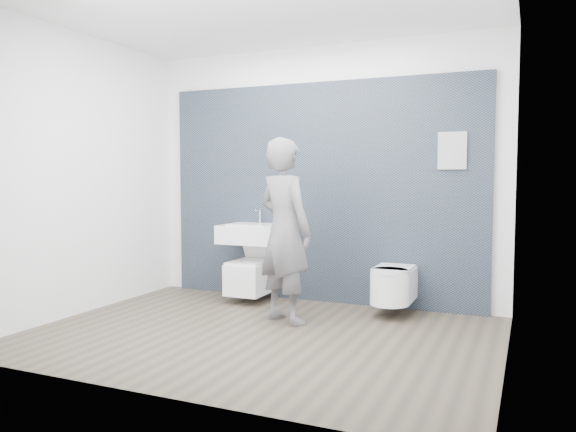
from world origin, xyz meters
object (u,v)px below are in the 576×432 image
at_px(visitor, 285,231).
at_px(toilet_rounded, 392,285).
at_px(washbasin, 252,233).
at_px(toilet_square, 251,275).

bearing_deg(visitor, toilet_rounded, -119.57).
height_order(toilet_rounded, visitor, visitor).
bearing_deg(washbasin, visitor, -44.97).
height_order(toilet_square, toilet_rounded, toilet_square).
relative_size(washbasin, visitor, 0.39).
distance_m(toilet_square, visitor, 1.14).
xyz_separation_m(toilet_square, visitor, (0.71, -0.67, 0.58)).
bearing_deg(washbasin, toilet_square, -90.00).
relative_size(washbasin, toilet_rounded, 1.05).
relative_size(toilet_square, visitor, 0.43).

